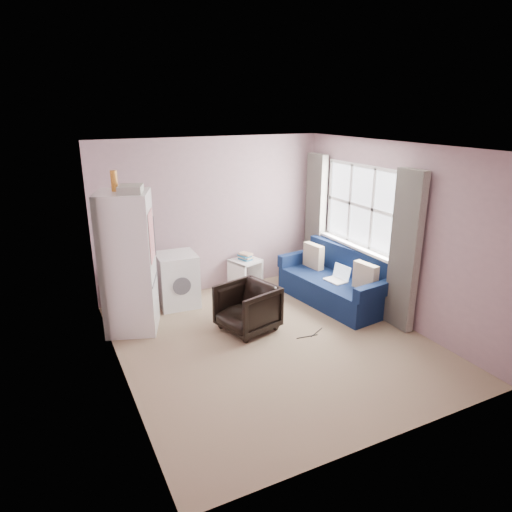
{
  "coord_description": "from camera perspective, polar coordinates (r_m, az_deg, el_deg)",
  "views": [
    {
      "loc": [
        -2.55,
        -4.69,
        2.94
      ],
      "look_at": [
        0.05,
        0.6,
        1.0
      ],
      "focal_mm": 32.0,
      "sensor_mm": 36.0,
      "label": 1
    }
  ],
  "objects": [
    {
      "name": "room",
      "position": [
        5.61,
        2.4,
        0.71
      ],
      "size": [
        3.84,
        4.24,
        2.54
      ],
      "color": "#9A8165",
      "rests_on": "ground"
    },
    {
      "name": "washing_machine",
      "position": [
        7.09,
        -9.82,
        -2.81
      ],
      "size": [
        0.62,
        0.62,
        0.82
      ],
      "rotation": [
        0.0,
        0.0,
        -0.06
      ],
      "color": "white",
      "rests_on": "ground"
    },
    {
      "name": "sofa",
      "position": [
        7.27,
        10.11,
        -3.34
      ],
      "size": [
        1.08,
        1.96,
        0.83
      ],
      "rotation": [
        0.0,
        0.0,
        0.13
      ],
      "color": "#10224D",
      "rests_on": "ground"
    },
    {
      "name": "floor_cables",
      "position": [
        6.3,
        7.0,
        -9.7
      ],
      "size": [
        0.47,
        0.16,
        0.01
      ],
      "rotation": [
        0.0,
        0.0,
        0.24
      ],
      "color": "black",
      "rests_on": "ground"
    },
    {
      "name": "armchair",
      "position": [
        6.24,
        -1.09,
        -6.23
      ],
      "size": [
        0.81,
        0.84,
        0.71
      ],
      "primitive_type": "imported",
      "rotation": [
        0.0,
        0.0,
        -1.31
      ],
      "color": "black",
      "rests_on": "ground"
    },
    {
      "name": "side_table",
      "position": [
        7.75,
        -1.34,
        -1.87
      ],
      "size": [
        0.55,
        0.55,
        0.6
      ],
      "rotation": [
        0.0,
        0.0,
        0.32
      ],
      "color": "white",
      "rests_on": "ground"
    },
    {
      "name": "window_dressing",
      "position": [
        7.16,
        12.21,
        2.96
      ],
      "size": [
        0.17,
        2.62,
        2.18
      ],
      "color": "white",
      "rests_on": "ground"
    },
    {
      "name": "fridge",
      "position": [
        6.28,
        -15.69,
        -0.76
      ],
      "size": [
        0.84,
        0.84,
        2.18
      ],
      "rotation": [
        0.0,
        0.0,
        -0.35
      ],
      "color": "white",
      "rests_on": "ground"
    }
  ]
}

